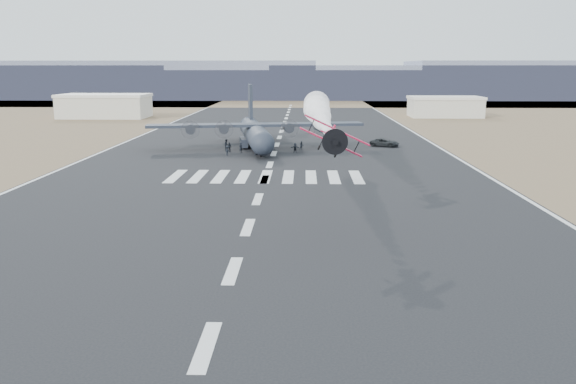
{
  "coord_description": "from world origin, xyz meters",
  "views": [
    {
      "loc": [
        5.01,
        -29.19,
        14.19
      ],
      "look_at": [
        3.72,
        20.46,
        4.0
      ],
      "focal_mm": 38.0,
      "sensor_mm": 36.0,
      "label": 1
    }
  ],
  "objects_px": {
    "hangar_right": "(445,107)",
    "crew_e": "(256,150)",
    "transport_aircraft": "(255,132)",
    "crew_c": "(227,151)",
    "crew_f": "(295,148)",
    "crew_h": "(302,146)",
    "crew_g": "(261,150)",
    "crew_b": "(227,144)",
    "crew_a": "(241,148)",
    "hangar_left": "(105,106)",
    "aerobatic_biplane": "(333,138)",
    "support_vehicle": "(385,143)",
    "crew_d": "(229,147)"
  },
  "relations": [
    {
      "from": "hangar_right",
      "to": "crew_e",
      "type": "distance_m",
      "value": 93.6
    },
    {
      "from": "transport_aircraft",
      "to": "crew_c",
      "type": "height_order",
      "value": "transport_aircraft"
    },
    {
      "from": "crew_f",
      "to": "crew_h",
      "type": "height_order",
      "value": "crew_f"
    },
    {
      "from": "crew_g",
      "to": "crew_h",
      "type": "xyz_separation_m",
      "value": [
        6.57,
        6.96,
        -0.1
      ]
    },
    {
      "from": "crew_f",
      "to": "crew_g",
      "type": "distance_m",
      "value": 6.6
    },
    {
      "from": "crew_b",
      "to": "crew_f",
      "type": "bearing_deg",
      "value": -109.91
    },
    {
      "from": "hangar_right",
      "to": "crew_f",
      "type": "xyz_separation_m",
      "value": [
        -42.44,
        -76.97,
        -2.19
      ]
    },
    {
      "from": "crew_h",
      "to": "crew_a",
      "type": "bearing_deg",
      "value": 179.51
    },
    {
      "from": "hangar_left",
      "to": "aerobatic_biplane",
      "type": "relative_size",
      "value": 4.43
    },
    {
      "from": "crew_e",
      "to": "crew_h",
      "type": "height_order",
      "value": "crew_e"
    },
    {
      "from": "aerobatic_biplane",
      "to": "crew_g",
      "type": "height_order",
      "value": "aerobatic_biplane"
    },
    {
      "from": "crew_f",
      "to": "crew_h",
      "type": "distance_m",
      "value": 3.44
    },
    {
      "from": "support_vehicle",
      "to": "crew_b",
      "type": "relative_size",
      "value": 2.83
    },
    {
      "from": "hangar_right",
      "to": "crew_a",
      "type": "xyz_separation_m",
      "value": [
        -51.64,
        -77.31,
        -2.16
      ]
    },
    {
      "from": "crew_d",
      "to": "crew_h",
      "type": "distance_m",
      "value": 12.56
    },
    {
      "from": "crew_a",
      "to": "hangar_right",
      "type": "bearing_deg",
      "value": -169.87
    },
    {
      "from": "hangar_left",
      "to": "crew_c",
      "type": "relative_size",
      "value": 15.56
    },
    {
      "from": "crew_e",
      "to": "transport_aircraft",
      "type": "bearing_deg",
      "value": 138.38
    },
    {
      "from": "crew_b",
      "to": "crew_d",
      "type": "distance_m",
      "value": 2.15
    },
    {
      "from": "crew_c",
      "to": "crew_d",
      "type": "xyz_separation_m",
      "value": [
        -0.24,
        4.77,
        -0.01
      ]
    },
    {
      "from": "transport_aircraft",
      "to": "crew_d",
      "type": "distance_m",
      "value": 6.81
    },
    {
      "from": "support_vehicle",
      "to": "crew_f",
      "type": "height_order",
      "value": "crew_f"
    },
    {
      "from": "transport_aircraft",
      "to": "crew_a",
      "type": "xyz_separation_m",
      "value": [
        -1.95,
        -6.89,
        -1.98
      ]
    },
    {
      "from": "hangar_left",
      "to": "support_vehicle",
      "type": "height_order",
      "value": "hangar_left"
    },
    {
      "from": "hangar_left",
      "to": "crew_d",
      "type": "height_order",
      "value": "hangar_left"
    },
    {
      "from": "hangar_right",
      "to": "crew_c",
      "type": "height_order",
      "value": "hangar_right"
    },
    {
      "from": "crew_b",
      "to": "crew_e",
      "type": "xyz_separation_m",
      "value": [
        5.65,
        -6.34,
        -0.07
      ]
    },
    {
      "from": "crew_c",
      "to": "crew_h",
      "type": "height_order",
      "value": "crew_h"
    },
    {
      "from": "support_vehicle",
      "to": "aerobatic_biplane",
      "type": "bearing_deg",
      "value": -165.47
    },
    {
      "from": "crew_c",
      "to": "crew_e",
      "type": "xyz_separation_m",
      "value": [
        4.67,
        0.44,
        0.08
      ]
    },
    {
      "from": "transport_aircraft",
      "to": "aerobatic_biplane",
      "type": "bearing_deg",
      "value": -88.14
    },
    {
      "from": "hangar_right",
      "to": "crew_c",
      "type": "relative_size",
      "value": 13.02
    },
    {
      "from": "aerobatic_biplane",
      "to": "crew_d",
      "type": "height_order",
      "value": "aerobatic_biplane"
    },
    {
      "from": "crew_a",
      "to": "crew_c",
      "type": "bearing_deg",
      "value": 11.27
    },
    {
      "from": "crew_f",
      "to": "hangar_right",
      "type": "bearing_deg",
      "value": 60.55
    },
    {
      "from": "crew_d",
      "to": "crew_g",
      "type": "height_order",
      "value": "crew_g"
    },
    {
      "from": "hangar_left",
      "to": "crew_d",
      "type": "relative_size",
      "value": 15.74
    },
    {
      "from": "hangar_left",
      "to": "crew_h",
      "type": "distance_m",
      "value": 89.1
    },
    {
      "from": "crew_e",
      "to": "hangar_left",
      "type": "bearing_deg",
      "value": 166.54
    },
    {
      "from": "crew_e",
      "to": "crew_g",
      "type": "relative_size",
      "value": 0.97
    },
    {
      "from": "hangar_left",
      "to": "crew_h",
      "type": "relative_size",
      "value": 15.45
    },
    {
      "from": "crew_a",
      "to": "crew_d",
      "type": "height_order",
      "value": "crew_a"
    },
    {
      "from": "hangar_left",
      "to": "aerobatic_biplane",
      "type": "height_order",
      "value": "aerobatic_biplane"
    },
    {
      "from": "crew_g",
      "to": "transport_aircraft",
      "type": "bearing_deg",
      "value": 102.47
    },
    {
      "from": "aerobatic_biplane",
      "to": "crew_c",
      "type": "height_order",
      "value": "aerobatic_biplane"
    },
    {
      "from": "crew_c",
      "to": "crew_f",
      "type": "distance_m",
      "value": 11.56
    },
    {
      "from": "hangar_left",
      "to": "transport_aircraft",
      "type": "height_order",
      "value": "transport_aircraft"
    },
    {
      "from": "aerobatic_biplane",
      "to": "support_vehicle",
      "type": "bearing_deg",
      "value": 77.15
    },
    {
      "from": "transport_aircraft",
      "to": "crew_b",
      "type": "distance_m",
      "value": 6.0
    },
    {
      "from": "crew_c",
      "to": "crew_a",
      "type": "bearing_deg",
      "value": -82.31
    }
  ]
}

